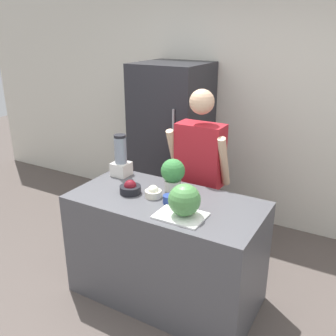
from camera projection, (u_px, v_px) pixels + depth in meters
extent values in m
plane|color=#564C47|center=(142.00, 322.00, 2.93)|extent=(14.00, 14.00, 0.00)
cube|color=silver|center=(243.00, 109.00, 4.15)|extent=(8.00, 0.06, 2.60)
cube|color=#4C4C51|center=(166.00, 249.00, 3.07)|extent=(1.52, 0.76, 0.90)
cube|color=#232328|center=(172.00, 144.00, 4.27)|extent=(0.75, 0.73, 1.81)
cylinder|color=gray|center=(173.00, 140.00, 3.80)|extent=(0.02, 0.02, 0.63)
cube|color=#333338|center=(198.00, 222.00, 3.59)|extent=(0.32, 0.18, 0.80)
cube|color=#B21E28|center=(200.00, 155.00, 3.35)|extent=(0.42, 0.22, 0.57)
sphere|color=#DBAD89|center=(202.00, 102.00, 3.18)|extent=(0.22, 0.22, 0.22)
cylinder|color=#DBAD89|center=(174.00, 153.00, 3.43)|extent=(0.07, 0.23, 0.48)
cylinder|color=#DBAD89|center=(224.00, 162.00, 3.21)|extent=(0.07, 0.23, 0.48)
cube|color=white|center=(181.00, 216.00, 2.65)|extent=(0.35, 0.26, 0.01)
sphere|color=#4C8C47|center=(184.00, 200.00, 2.61)|extent=(0.23, 0.23, 0.23)
cylinder|color=black|center=(130.00, 190.00, 3.01)|extent=(0.17, 0.17, 0.06)
sphere|color=maroon|center=(130.00, 186.00, 3.00)|extent=(0.10, 0.10, 0.10)
cylinder|color=beige|center=(153.00, 194.00, 2.95)|extent=(0.13, 0.13, 0.05)
sphere|color=white|center=(153.00, 191.00, 2.94)|extent=(0.09, 0.09, 0.09)
cylinder|color=navy|center=(169.00, 199.00, 2.84)|extent=(0.10, 0.10, 0.06)
cube|color=silver|center=(121.00, 169.00, 3.36)|extent=(0.15, 0.15, 0.12)
cylinder|color=gray|center=(120.00, 150.00, 3.30)|extent=(0.11, 0.11, 0.23)
cylinder|color=black|center=(120.00, 136.00, 3.26)|extent=(0.11, 0.11, 0.02)
cylinder|color=beige|center=(173.00, 185.00, 3.07)|extent=(0.14, 0.14, 0.09)
sphere|color=#387F3D|center=(173.00, 171.00, 3.02)|extent=(0.20, 0.20, 0.20)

